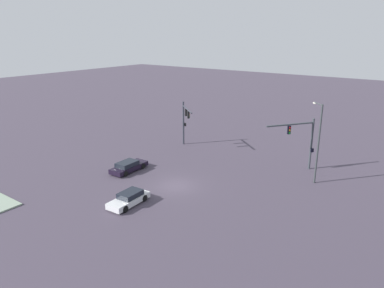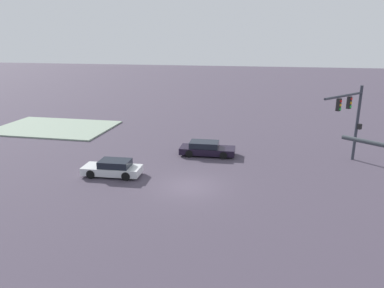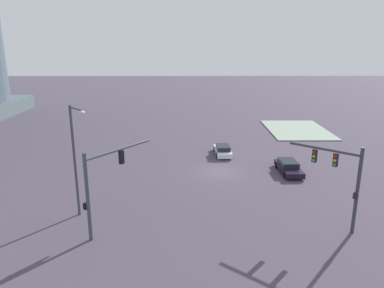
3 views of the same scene
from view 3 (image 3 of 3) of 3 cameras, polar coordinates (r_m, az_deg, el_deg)
The scene contains 7 objects.
ground_plane at distance 37.61m, azimuth 4.20°, elevation -4.42°, with size 217.65×217.65×0.00m, color #473E4D.
sidewalk_corner at distance 57.37m, azimuth 16.06°, elevation 2.15°, with size 12.68×8.65×0.15m, color #8FA18C.
traffic_signal_near_corner at distance 25.44m, azimuth -13.92°, elevation -5.20°, with size 5.06×4.01×6.13m.
traffic_signal_opposite_side at distance 27.31m, azimuth 22.33°, elevation -4.33°, with size 3.76×4.05×6.21m.
streetlamp_curved_arm at distance 28.15m, azimuth -17.72°, elevation -1.57°, with size 1.86×1.67×8.56m.
sedan_car_approaching at distance 43.14m, azimuth 4.81°, elevation -0.98°, with size 4.38×1.96×1.21m.
sedan_car_waiting_far at distance 38.59m, azimuth 14.84°, elevation -3.49°, with size 4.81×2.05×1.21m.
Camera 3 is at (-35.20, 2.98, 12.92)m, focal length 34.19 mm.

